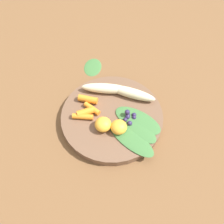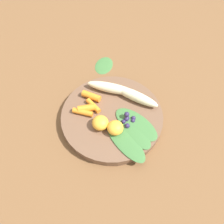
# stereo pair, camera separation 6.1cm
# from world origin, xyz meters

# --- Properties ---
(ground_plane) EXTENTS (2.40, 2.40, 0.00)m
(ground_plane) POSITION_xyz_m (0.00, 0.00, 0.00)
(ground_plane) COLOR brown
(bowl) EXTENTS (0.28, 0.28, 0.02)m
(bowl) POSITION_xyz_m (0.00, 0.00, 0.01)
(bowl) COLOR brown
(bowl) RESTS_ON ground_plane
(banana_peeled_left) EXTENTS (0.12, 0.12, 0.03)m
(banana_peeled_left) POSITION_xyz_m (-0.03, -0.07, 0.04)
(banana_peeled_left) COLOR beige
(banana_peeled_left) RESTS_ON bowl
(banana_peeled_right) EXTENTS (0.10, 0.13, 0.03)m
(banana_peeled_right) POSITION_xyz_m (-0.08, -0.01, 0.04)
(banana_peeled_right) COLOR beige
(banana_peeled_right) RESTS_ON bowl
(orange_segment_near) EXTENTS (0.04, 0.04, 0.03)m
(orange_segment_near) POSITION_xyz_m (0.02, 0.05, 0.04)
(orange_segment_near) COLOR #F4A833
(orange_segment_near) RESTS_ON bowl
(orange_segment_far) EXTENTS (0.04, 0.04, 0.03)m
(orange_segment_far) POSITION_xyz_m (0.04, 0.02, 0.04)
(orange_segment_far) COLOR #F4A833
(orange_segment_far) RESTS_ON bowl
(carrot_front) EXTENTS (0.05, 0.05, 0.02)m
(carrot_front) POSITION_xyz_m (0.03, -0.08, 0.03)
(carrot_front) COLOR orange
(carrot_front) RESTS_ON bowl
(carrot_mid_left) EXTENTS (0.02, 0.05, 0.01)m
(carrot_mid_left) POSITION_xyz_m (0.03, -0.04, 0.03)
(carrot_mid_left) COLOR orange
(carrot_mid_left) RESTS_ON bowl
(carrot_mid_right) EXTENTS (0.05, 0.03, 0.02)m
(carrot_mid_right) POSITION_xyz_m (0.06, -0.04, 0.03)
(carrot_mid_right) COLOR orange
(carrot_mid_right) RESTS_ON bowl
(carrot_rear) EXTENTS (0.05, 0.05, 0.01)m
(carrot_rear) POSITION_xyz_m (0.07, -0.04, 0.03)
(carrot_rear) COLOR orange
(carrot_rear) RESTS_ON bowl
(blueberry_pile) EXTENTS (0.04, 0.04, 0.03)m
(blueberry_pile) POSITION_xyz_m (-0.03, 0.04, 0.03)
(blueberry_pile) COLOR #2D234C
(blueberry_pile) RESTS_ON bowl
(coconut_shred_patch) EXTENTS (0.04, 0.04, 0.00)m
(coconut_shred_patch) POSITION_xyz_m (-0.02, 0.07, 0.03)
(coconut_shred_patch) COLOR white
(coconut_shred_patch) RESTS_ON bowl
(kale_leaf_left) EXTENTS (0.07, 0.15, 0.00)m
(kale_leaf_left) POSITION_xyz_m (0.01, 0.09, 0.03)
(kale_leaf_left) COLOR #3D7038
(kale_leaf_left) RESTS_ON bowl
(kale_leaf_right) EXTENTS (0.06, 0.11, 0.00)m
(kale_leaf_right) POSITION_xyz_m (-0.02, 0.08, 0.03)
(kale_leaf_right) COLOR #3D7038
(kale_leaf_right) RESTS_ON bowl
(kale_leaf_rear) EXTENTS (0.10, 0.15, 0.00)m
(kale_leaf_rear) POSITION_xyz_m (-0.04, 0.06, 0.03)
(kale_leaf_rear) COLOR #3D7038
(kale_leaf_rear) RESTS_ON bowl
(kale_leaf_stray) EXTENTS (0.10, 0.10, 0.01)m
(kale_leaf_stray) POSITION_xyz_m (-0.08, -0.20, 0.00)
(kale_leaf_stray) COLOR #3D7038
(kale_leaf_stray) RESTS_ON ground_plane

